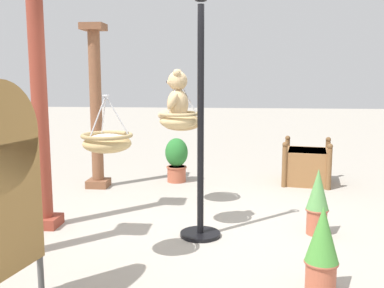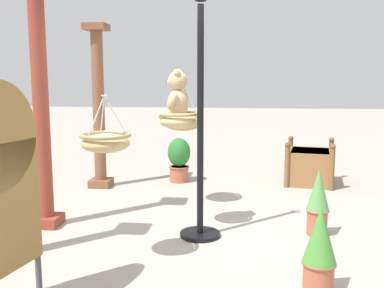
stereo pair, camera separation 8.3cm
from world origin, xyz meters
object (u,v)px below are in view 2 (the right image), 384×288
at_px(teddy_bear, 176,98).
at_px(potted_plant_bushy_green, 179,159).
at_px(greenhouse_pillar_right, 99,110).
at_px(potted_plant_tall_leafy, 318,202).
at_px(hanging_basket_left_high, 106,141).
at_px(hanging_basket_right_low, 183,123).
at_px(potted_plant_flowering_red, 320,249).
at_px(wooden_planter_box, 310,165).
at_px(hanging_basket_with_teddy, 179,119).
at_px(display_pole_central, 200,166).
at_px(greenhouse_pillar_left, 41,106).

distance_m(teddy_bear, potted_plant_bushy_green, 2.59).
distance_m(greenhouse_pillar_right, potted_plant_bushy_green, 1.52).
distance_m(greenhouse_pillar_right, potted_plant_tall_leafy, 3.64).
distance_m(hanging_basket_left_high, hanging_basket_right_low, 2.01).
bearing_deg(potted_plant_flowering_red, wooden_planter_box, -7.41).
relative_size(hanging_basket_with_teddy, potted_plant_tall_leafy, 0.74).
bearing_deg(potted_plant_bushy_green, potted_plant_flowering_red, -155.58).
bearing_deg(greenhouse_pillar_right, hanging_basket_left_high, -160.62).
bearing_deg(display_pole_central, hanging_basket_left_high, 136.68).
distance_m(greenhouse_pillar_left, wooden_planter_box, 4.30).
height_order(hanging_basket_left_high, greenhouse_pillar_left, greenhouse_pillar_left).
bearing_deg(hanging_basket_left_high, potted_plant_tall_leafy, -63.98).
relative_size(hanging_basket_left_high, greenhouse_pillar_left, 0.18).
xyz_separation_m(display_pole_central, greenhouse_pillar_right, (2.01, 1.77, 0.43)).
bearing_deg(potted_plant_bushy_green, hanging_basket_right_low, -169.65).
distance_m(teddy_bear, greenhouse_pillar_left, 1.54).
distance_m(hanging_basket_with_teddy, greenhouse_pillar_left, 1.57).
height_order(display_pole_central, wooden_planter_box, display_pole_central).
bearing_deg(teddy_bear, potted_plant_bushy_green, 7.45).
bearing_deg(wooden_planter_box, hanging_basket_right_low, 127.61).
height_order(wooden_planter_box, potted_plant_flowering_red, wooden_planter_box).
xyz_separation_m(greenhouse_pillar_right, wooden_planter_box, (0.59, -3.32, -0.91)).
xyz_separation_m(teddy_bear, potted_plant_bushy_green, (2.32, 0.30, -1.11)).
relative_size(hanging_basket_left_high, potted_plant_flowering_red, 0.72).
relative_size(potted_plant_flowering_red, potted_plant_tall_leafy, 0.97).
relative_size(greenhouse_pillar_right, wooden_planter_box, 2.65).
bearing_deg(potted_plant_bushy_green, greenhouse_pillar_left, 152.04).
distance_m(greenhouse_pillar_left, potted_plant_flowering_red, 3.32).
height_order(teddy_bear, greenhouse_pillar_right, greenhouse_pillar_right).
distance_m(hanging_basket_left_high, potted_plant_bushy_green, 3.39).
height_order(greenhouse_pillar_left, potted_plant_tall_leafy, greenhouse_pillar_left).
bearing_deg(display_pole_central, wooden_planter_box, -30.84).
bearing_deg(hanging_basket_with_teddy, greenhouse_pillar_right, 39.19).
distance_m(greenhouse_pillar_left, potted_plant_tall_leafy, 3.25).
bearing_deg(greenhouse_pillar_right, wooden_planter_box, -79.95).
height_order(greenhouse_pillar_left, greenhouse_pillar_right, greenhouse_pillar_left).
height_order(teddy_bear, potted_plant_tall_leafy, teddy_bear).
xyz_separation_m(teddy_bear, hanging_basket_right_low, (0.99, 0.06, -0.38)).
relative_size(display_pole_central, greenhouse_pillar_left, 0.86).
bearing_deg(teddy_bear, wooden_planter_box, -36.73).
bearing_deg(potted_plant_bushy_green, hanging_basket_left_high, 176.65).
xyz_separation_m(hanging_basket_right_low, wooden_planter_box, (1.45, -1.89, -0.82)).
height_order(hanging_basket_with_teddy, teddy_bear, teddy_bear).
relative_size(hanging_basket_with_teddy, greenhouse_pillar_right, 0.22).
distance_m(display_pole_central, hanging_basket_right_low, 1.24).
bearing_deg(greenhouse_pillar_left, potted_plant_bushy_green, -27.96).
relative_size(potted_plant_tall_leafy, potted_plant_bushy_green, 1.01).
bearing_deg(teddy_bear, greenhouse_pillar_left, 90.07).
relative_size(teddy_bear, potted_plant_flowering_red, 0.75).
xyz_separation_m(hanging_basket_left_high, greenhouse_pillar_left, (0.97, 1.04, 0.25)).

